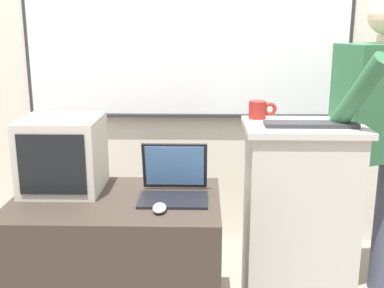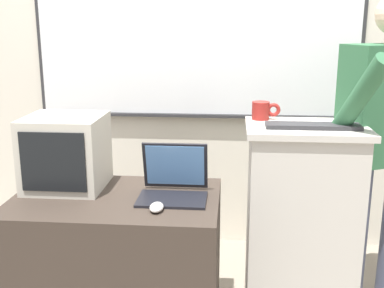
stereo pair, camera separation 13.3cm
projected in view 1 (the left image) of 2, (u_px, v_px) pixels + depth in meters
back_wall at (214, 28)px, 3.09m from camera, size 6.40×0.17×2.91m
lectern_podium at (298, 222)px, 2.43m from camera, size 0.57×0.41×1.01m
side_desk at (118, 266)px, 2.32m from camera, size 0.97×0.63×0.70m
person_presenter at (377, 130)px, 2.49m from camera, size 0.63×0.68×1.62m
laptop at (174, 180)px, 2.25m from camera, size 0.31×0.27×0.24m
wireless_keyboard at (311, 124)px, 2.25m from camera, size 0.43×0.11×0.02m
computer_mouse_by_laptop at (159, 208)px, 2.07m from camera, size 0.06×0.10×0.03m
crt_monitor at (63, 154)px, 2.31m from camera, size 0.37×0.35×0.36m
coffee_mug at (259, 110)px, 2.43m from camera, size 0.14×0.09×0.09m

